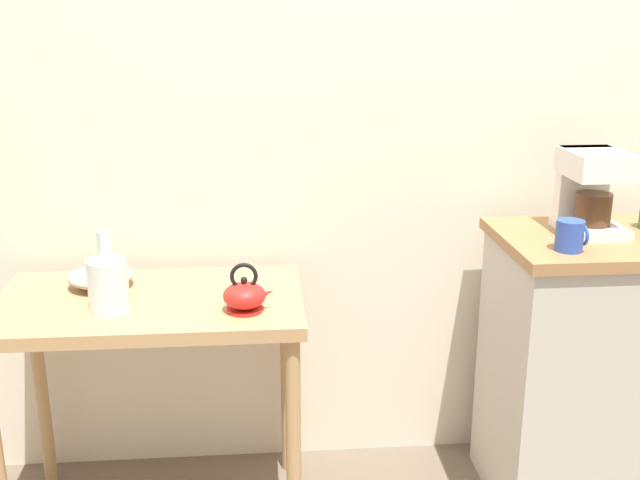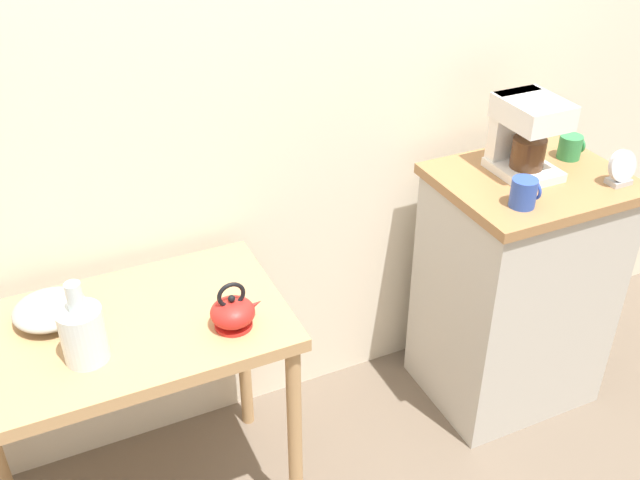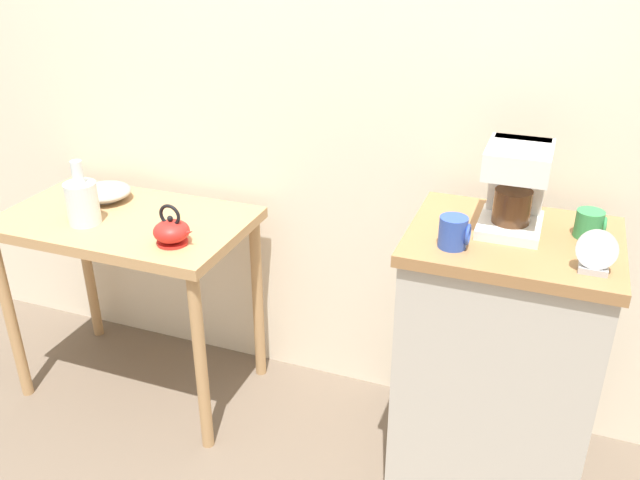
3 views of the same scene
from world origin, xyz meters
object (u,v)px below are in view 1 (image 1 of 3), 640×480
(coffee_maker, at_px, (591,187))
(glass_carafe_vase, at_px, (108,283))
(mug_blue, at_px, (570,236))
(teakettle, at_px, (245,295))
(bowl_stoneware, at_px, (101,276))

(coffee_maker, bearing_deg, glass_carafe_vase, -174.23)
(glass_carafe_vase, relative_size, mug_blue, 2.60)
(glass_carafe_vase, xyz_separation_m, mug_blue, (1.33, -0.05, 0.12))
(glass_carafe_vase, bearing_deg, coffee_maker, 5.77)
(teakettle, relative_size, coffee_maker, 0.58)
(mug_blue, bearing_deg, coffee_maker, 54.78)
(glass_carafe_vase, height_order, mug_blue, mug_blue)
(bowl_stoneware, xyz_separation_m, mug_blue, (1.39, -0.25, 0.17))
(teakettle, distance_m, coffee_maker, 1.12)
(bowl_stoneware, relative_size, teakettle, 1.33)
(teakettle, height_order, glass_carafe_vase, glass_carafe_vase)
(teakettle, relative_size, mug_blue, 1.66)
(teakettle, distance_m, glass_carafe_vase, 0.39)
(bowl_stoneware, height_order, coffee_maker, coffee_maker)
(bowl_stoneware, xyz_separation_m, coffee_maker, (1.53, -0.05, 0.27))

